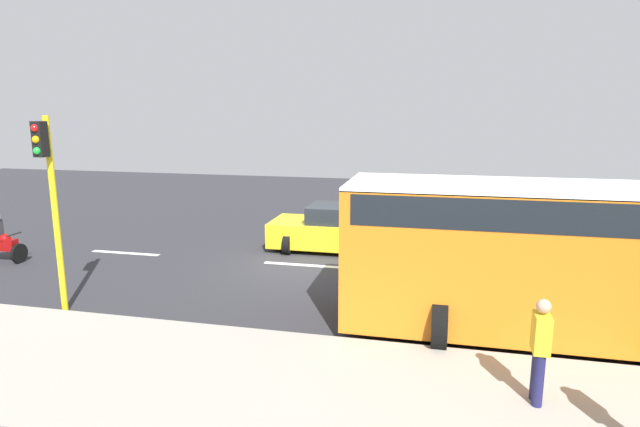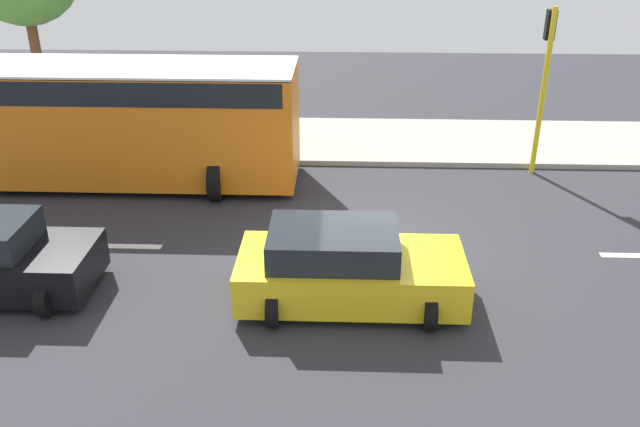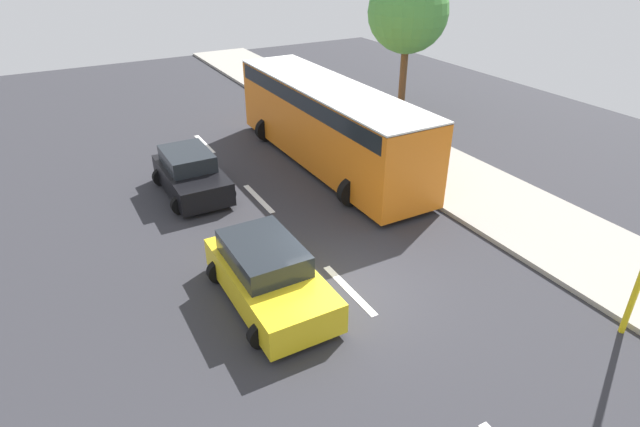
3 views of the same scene
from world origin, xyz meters
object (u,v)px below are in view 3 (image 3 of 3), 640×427
city_bus (328,119)px  street_tree_north (408,12)px  pedestrian_by_tree (418,128)px  pedestrian_near_signal (420,141)px  car_yellow_cab (269,275)px  car_black (191,175)px

city_bus → street_tree_north: bearing=31.5°
pedestrian_by_tree → street_tree_north: (2.89, 4.93, 3.74)m
city_bus → pedestrian_by_tree: (3.88, -0.78, -0.79)m
pedestrian_near_signal → city_bus: bearing=145.2°
car_yellow_cab → pedestrian_by_tree: size_ratio=2.52×
car_yellow_cab → street_tree_north: (12.42, 11.00, 4.09)m
car_black → city_bus: city_bus is taller
car_black → pedestrian_by_tree: pedestrian_by_tree is taller
city_bus → pedestrian_near_signal: size_ratio=6.51×
car_yellow_cab → pedestrian_by_tree: pedestrian_by_tree is taller
car_black → street_tree_north: size_ratio=0.56×
car_black → pedestrian_near_signal: pedestrian_near_signal is taller
city_bus → car_yellow_cab: bearing=-129.6°
car_yellow_cab → street_tree_north: street_tree_north is taller
car_yellow_cab → street_tree_north: 17.08m
car_yellow_cab → car_black: bearing=89.2°
pedestrian_near_signal → pedestrian_by_tree: (0.93, 1.27, 0.00)m
street_tree_north → car_black: bearing=-161.5°
car_black → pedestrian_near_signal: 8.76m
car_yellow_cab → pedestrian_by_tree: bearing=32.5°
street_tree_north → pedestrian_near_signal: bearing=-121.6°
car_black → pedestrian_near_signal: (8.50, -2.09, 0.35)m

